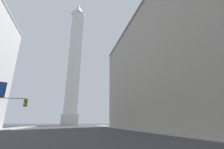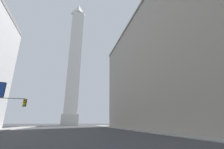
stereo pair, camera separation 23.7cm
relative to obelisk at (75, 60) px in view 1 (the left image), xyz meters
name	(u,v)px [view 1 (the left image)]	position (x,y,z in m)	size (l,w,h in m)	color
sidewalk_right	(143,130)	(15.39, -53.45, -36.97)	(5.00, 100.23, 0.15)	gray
building_right	(177,71)	(28.86, -50.58, -21.24)	(26.89, 55.03, 31.59)	gray
obelisk	(75,60)	(0.00, 0.00, 0.00)	(8.69, 8.69, 76.91)	silver
traffic_light_mid_left	(2,105)	(-11.08, -56.11, -32.67)	(5.75, 0.50, 5.69)	slate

